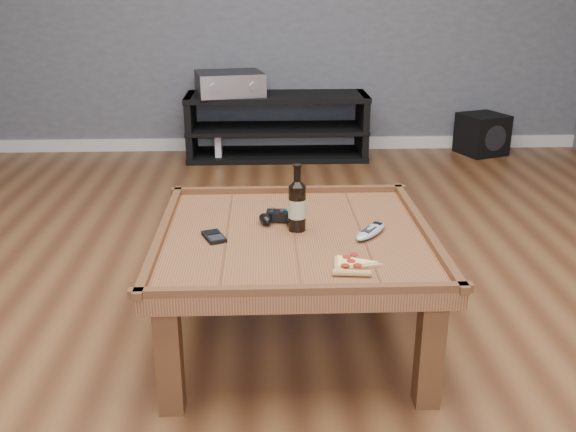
{
  "coord_description": "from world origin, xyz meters",
  "views": [
    {
      "loc": [
        -0.11,
        -2.2,
        1.33
      ],
      "look_at": [
        -0.02,
        -0.0,
        0.52
      ],
      "focal_mm": 40.0,
      "sensor_mm": 36.0,
      "label": 1
    }
  ],
  "objects_px": {
    "media_console": "(277,127)",
    "beer_bottle": "(297,204)",
    "remote_control": "(371,231)",
    "subwoofer": "(482,134)",
    "pizza_slice": "(351,265)",
    "game_controller": "(279,217)",
    "smartphone": "(214,237)",
    "game_console": "(219,147)",
    "av_receiver": "(230,83)",
    "coffee_table": "(294,248)"
  },
  "relations": [
    {
      "from": "media_console",
      "to": "beer_bottle",
      "type": "height_order",
      "value": "beer_bottle"
    },
    {
      "from": "remote_control",
      "to": "subwoofer",
      "type": "relative_size",
      "value": 0.49
    },
    {
      "from": "game_controller",
      "to": "remote_control",
      "type": "bearing_deg",
      "value": -16.95
    },
    {
      "from": "coffee_table",
      "to": "beer_bottle",
      "type": "bearing_deg",
      "value": 70.7
    },
    {
      "from": "media_console",
      "to": "game_controller",
      "type": "distance_m",
      "value": 2.65
    },
    {
      "from": "media_console",
      "to": "coffee_table",
      "type": "bearing_deg",
      "value": -90.0
    },
    {
      "from": "beer_bottle",
      "to": "subwoofer",
      "type": "distance_m",
      "value": 3.24
    },
    {
      "from": "beer_bottle",
      "to": "av_receiver",
      "type": "distance_m",
      "value": 2.74
    },
    {
      "from": "av_receiver",
      "to": "game_console",
      "type": "bearing_deg",
      "value": -158.24
    },
    {
      "from": "game_controller",
      "to": "beer_bottle",
      "type": "bearing_deg",
      "value": -44.27
    },
    {
      "from": "av_receiver",
      "to": "beer_bottle",
      "type": "bearing_deg",
      "value": -93.84
    },
    {
      "from": "media_console",
      "to": "beer_bottle",
      "type": "bearing_deg",
      "value": -89.75
    },
    {
      "from": "game_controller",
      "to": "game_console",
      "type": "xyz_separation_m",
      "value": [
        -0.4,
        2.57,
        -0.36
      ]
    },
    {
      "from": "coffee_table",
      "to": "subwoofer",
      "type": "xyz_separation_m",
      "value": [
        1.65,
        2.8,
        -0.23
      ]
    },
    {
      "from": "subwoofer",
      "to": "game_console",
      "type": "bearing_deg",
      "value": 162.31
    },
    {
      "from": "subwoofer",
      "to": "game_console",
      "type": "distance_m",
      "value": 2.11
    },
    {
      "from": "beer_bottle",
      "to": "smartphone",
      "type": "relative_size",
      "value": 1.93
    },
    {
      "from": "pizza_slice",
      "to": "remote_control",
      "type": "bearing_deg",
      "value": 74.68
    },
    {
      "from": "game_controller",
      "to": "smartphone",
      "type": "bearing_deg",
      "value": -142.89
    },
    {
      "from": "remote_control",
      "to": "game_console",
      "type": "height_order",
      "value": "remote_control"
    },
    {
      "from": "media_console",
      "to": "game_console",
      "type": "xyz_separation_m",
      "value": [
        -0.45,
        -0.07,
        -0.14
      ]
    },
    {
      "from": "game_console",
      "to": "pizza_slice",
      "type": "bearing_deg",
      "value": -76.95
    },
    {
      "from": "beer_bottle",
      "to": "pizza_slice",
      "type": "bearing_deg",
      "value": -64.66
    },
    {
      "from": "media_console",
      "to": "game_console",
      "type": "distance_m",
      "value": 0.48
    },
    {
      "from": "beer_bottle",
      "to": "media_console",
      "type": "bearing_deg",
      "value": 90.25
    },
    {
      "from": "remote_control",
      "to": "pizza_slice",
      "type": "bearing_deg",
      "value": -76.09
    },
    {
      "from": "media_console",
      "to": "subwoofer",
      "type": "bearing_deg",
      "value": 1.67
    },
    {
      "from": "remote_control",
      "to": "subwoofer",
      "type": "xyz_separation_m",
      "value": [
        1.37,
        2.82,
        -0.3
      ]
    },
    {
      "from": "coffee_table",
      "to": "game_console",
      "type": "relative_size",
      "value": 4.33
    },
    {
      "from": "game_controller",
      "to": "pizza_slice",
      "type": "height_order",
      "value": "game_controller"
    },
    {
      "from": "beer_bottle",
      "to": "remote_control",
      "type": "xyz_separation_m",
      "value": [
        0.27,
        -0.06,
        -0.09
      ]
    },
    {
      "from": "smartphone",
      "to": "game_console",
      "type": "distance_m",
      "value": 2.75
    },
    {
      "from": "smartphone",
      "to": "media_console",
      "type": "bearing_deg",
      "value": 62.32
    },
    {
      "from": "media_console",
      "to": "game_controller",
      "type": "bearing_deg",
      "value": -91.16
    },
    {
      "from": "pizza_slice",
      "to": "remote_control",
      "type": "distance_m",
      "value": 0.3
    },
    {
      "from": "pizza_slice",
      "to": "game_console",
      "type": "relative_size",
      "value": 0.97
    },
    {
      "from": "pizza_slice",
      "to": "beer_bottle",
      "type": "bearing_deg",
      "value": 121.42
    },
    {
      "from": "subwoofer",
      "to": "media_console",
      "type": "bearing_deg",
      "value": 160.79
    },
    {
      "from": "smartphone",
      "to": "remote_control",
      "type": "height_order",
      "value": "remote_control"
    },
    {
      "from": "beer_bottle",
      "to": "smartphone",
      "type": "bearing_deg",
      "value": -166.62
    },
    {
      "from": "media_console",
      "to": "pizza_slice",
      "type": "distance_m",
      "value": 3.06
    },
    {
      "from": "coffee_table",
      "to": "media_console",
      "type": "distance_m",
      "value": 2.75
    },
    {
      "from": "media_console",
      "to": "remote_control",
      "type": "bearing_deg",
      "value": -84.25
    },
    {
      "from": "media_console",
      "to": "game_controller",
      "type": "xyz_separation_m",
      "value": [
        -0.05,
        -2.64,
        0.23
      ]
    },
    {
      "from": "coffee_table",
      "to": "smartphone",
      "type": "distance_m",
      "value": 0.3
    },
    {
      "from": "remote_control",
      "to": "av_receiver",
      "type": "relative_size",
      "value": 0.36
    },
    {
      "from": "pizza_slice",
      "to": "subwoofer",
      "type": "bearing_deg",
      "value": 70.54
    },
    {
      "from": "coffee_table",
      "to": "pizza_slice",
      "type": "distance_m",
      "value": 0.35
    },
    {
      "from": "remote_control",
      "to": "beer_bottle",
      "type": "bearing_deg",
      "value": -157.14
    },
    {
      "from": "game_console",
      "to": "smartphone",
      "type": "bearing_deg",
      "value": -85.4
    }
  ]
}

